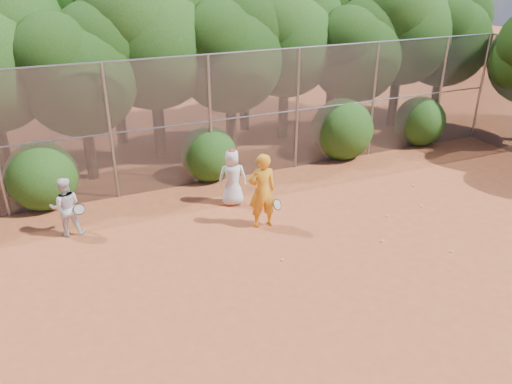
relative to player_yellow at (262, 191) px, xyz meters
name	(u,v)px	position (x,y,z in m)	size (l,w,h in m)	color
ground	(339,270)	(0.76, -2.64, -1.03)	(80.00, 80.00, 0.00)	#A04624
fence_back	(237,116)	(0.64, 3.36, 1.02)	(20.05, 0.09, 4.03)	gray
tree_2	(79,67)	(-3.69, 5.19, 2.56)	(3.99, 3.47, 5.47)	black
tree_3	(152,30)	(-1.17, 6.20, 3.37)	(4.89, 4.26, 6.70)	black
tree_4	(231,48)	(1.32, 5.60, 2.73)	(4.19, 3.64, 5.73)	black
tree_5	(286,32)	(3.82, 6.40, 3.02)	(4.51, 3.92, 6.17)	black
tree_6	(357,48)	(6.31, 5.39, 2.44)	(3.86, 3.36, 5.29)	black
tree_7	(404,21)	(8.82, 6.00, 3.25)	(4.77, 4.14, 6.53)	black
tree_8	(446,31)	(10.82, 5.70, 2.79)	(4.25, 3.70, 5.82)	black
tree_10	(110,17)	(-2.17, 8.40, 3.60)	(5.15, 4.48, 7.06)	black
tree_11	(245,25)	(2.82, 8.00, 3.14)	(4.64, 4.03, 6.35)	black
tree_12	(337,10)	(7.33, 8.60, 3.48)	(5.02, 4.37, 6.88)	black
bush_0	(41,173)	(-5.24, 3.66, -0.03)	(2.00, 2.00, 2.00)	#1B4210
bush_1	(209,152)	(-0.24, 3.66, -0.13)	(1.80, 1.80, 1.80)	#1B4210
bush_2	(342,127)	(4.76, 3.66, 0.07)	(2.20, 2.20, 2.20)	#1B4210
bush_3	(420,119)	(8.26, 3.66, -0.08)	(1.90, 1.90, 1.90)	#1B4210
player_yellow	(262,191)	(0.00, 0.00, 0.00)	(0.92, 0.62, 2.06)	orange
player_teen	(232,177)	(-0.24, 1.55, -0.19)	(0.94, 0.75, 1.70)	silver
player_white	(66,207)	(-4.77, 1.58, -0.24)	(0.88, 0.77, 1.58)	silver
ball_0	(382,241)	(2.44, -2.01, -0.99)	(0.07, 0.07, 0.07)	yellow
ball_1	(421,206)	(4.67, -0.84, -0.99)	(0.07, 0.07, 0.07)	yellow
ball_2	(451,252)	(3.66, -3.10, -0.99)	(0.07, 0.07, 0.07)	yellow
ball_3	(387,216)	(3.39, -0.94, -0.99)	(0.07, 0.07, 0.07)	yellow
ball_4	(282,260)	(-0.28, -1.78, -0.99)	(0.07, 0.07, 0.07)	yellow
ball_5	(413,186)	(5.40, 0.40, -0.99)	(0.07, 0.07, 0.07)	yellow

